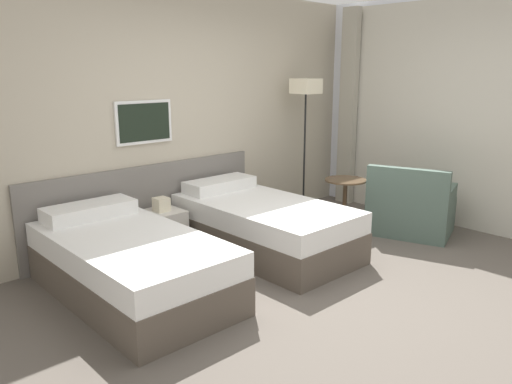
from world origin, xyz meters
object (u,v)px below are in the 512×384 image
bed_near_window (263,226)px  floor_lamp (306,98)px  bed_near_door (130,264)px  nightstand (163,230)px  side_table (345,195)px  armchair (410,211)px

bed_near_window → floor_lamp: 1.91m
bed_near_door → bed_near_window: bearing=0.0°
bed_near_door → nightstand: bearing=42.8°
floor_lamp → bed_near_door: bearing=-167.8°
floor_lamp → bed_near_window: bearing=-154.9°
side_table → armchair: armchair is taller
floor_lamp → nightstand: bearing=177.4°
bed_near_door → bed_near_window: 1.54m
floor_lamp → armchair: size_ratio=1.63×
bed_near_door → nightstand: (0.77, 0.71, -0.04)m
bed_near_door → side_table: bearing=-3.3°
floor_lamp → side_table: size_ratio=2.83×
nightstand → bed_near_door: bearing=-137.2°
bed_near_window → nightstand: size_ratio=3.37×
bed_near_door → armchair: 3.26m
bed_near_window → floor_lamp: (1.32, 0.62, 1.23)m
bed_near_window → floor_lamp: size_ratio=1.11×
armchair → floor_lamp: bearing=-5.2°
nightstand → armchair: armchair is taller
side_table → floor_lamp: bearing=79.2°
bed_near_door → floor_lamp: 3.17m
nightstand → armchair: size_ratio=0.54×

